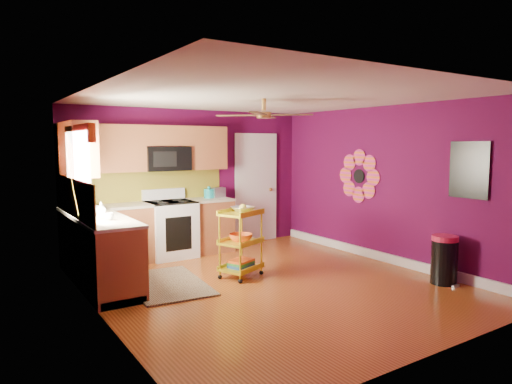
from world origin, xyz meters
TOP-DOWN VIEW (x-y plane):
  - ground at (0.00, 0.00)m, footprint 5.00×5.00m
  - room_envelope at (0.03, 0.00)m, footprint 4.54×5.04m
  - lower_cabinets at (-1.35, 1.82)m, footprint 2.81×2.31m
  - electric_range at (-0.55, 2.17)m, footprint 0.76×0.66m
  - upper_cabinetry at (-1.24, 2.17)m, footprint 2.80×2.30m
  - left_window at (-2.22, 1.05)m, footprint 0.08×1.35m
  - panel_door at (1.35, 2.47)m, footprint 0.95×0.11m
  - right_wall_art at (2.23, -0.34)m, footprint 0.04×2.74m
  - ceiling_fan at (0.00, 0.20)m, footprint 1.01×1.01m
  - shag_rug at (-1.20, 0.76)m, footprint 1.08×1.61m
  - rolling_cart at (-0.16, 0.53)m, footprint 0.69×0.61m
  - trash_can at (1.98, -1.26)m, footprint 0.36×0.38m
  - teal_kettle at (0.23, 2.28)m, footprint 0.18×0.18m
  - toaster at (0.40, 2.24)m, footprint 0.22×0.15m
  - soap_bottle_a at (-1.97, 1.03)m, footprint 0.09×0.09m
  - soap_bottle_b at (-1.89, 1.32)m, footprint 0.14×0.14m
  - counter_dish at (-1.89, 1.77)m, footprint 0.26×0.26m
  - counter_cup at (-1.92, 0.84)m, footprint 0.12×0.12m

SIDE VIEW (x-z plane):
  - ground at x=0.00m, z-range 0.00..0.00m
  - shag_rug at x=-1.20m, z-range 0.00..0.02m
  - trash_can at x=1.98m, z-range 0.00..0.66m
  - lower_cabinets at x=-1.35m, z-range -0.04..0.90m
  - electric_range at x=-0.55m, z-range -0.08..1.05m
  - rolling_cart at x=-0.16m, z-range 0.01..1.06m
  - counter_dish at x=-1.89m, z-range 0.94..1.00m
  - counter_cup at x=-1.92m, z-range 0.94..1.03m
  - teal_kettle at x=0.23m, z-range 0.92..1.13m
  - panel_door at x=1.35m, z-range -0.05..2.10m
  - soap_bottle_b at x=-1.89m, z-range 0.94..1.11m
  - toaster at x=0.40m, z-range 0.94..1.12m
  - soap_bottle_a at x=-1.97m, z-range 0.94..1.14m
  - right_wall_art at x=2.23m, z-range 0.92..1.96m
  - room_envelope at x=0.03m, z-range 0.37..2.89m
  - left_window at x=-2.22m, z-range 1.20..2.28m
  - upper_cabinetry at x=-1.24m, z-range 1.17..2.43m
  - ceiling_fan at x=0.00m, z-range 2.16..2.42m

